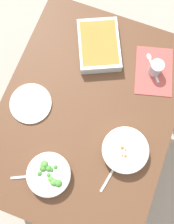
% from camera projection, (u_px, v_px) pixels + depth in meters
% --- Properties ---
extents(ground_plane, '(6.00, 6.00, 0.00)m').
position_uv_depth(ground_plane, '(87.00, 134.00, 2.09)').
color(ground_plane, '#B2A899').
extents(dining_table, '(1.20, 0.90, 0.74)m').
position_uv_depth(dining_table, '(87.00, 116.00, 1.46)').
color(dining_table, brown).
rests_on(dining_table, ground_plane).
extents(placemat, '(0.32, 0.27, 0.00)m').
position_uv_depth(placemat, '(154.00, 71.00, 1.43)').
color(placemat, '#B24C47').
rests_on(placemat, dining_table).
extents(stew_bowl, '(0.23, 0.23, 0.06)m').
position_uv_depth(stew_bowl, '(125.00, 150.00, 1.29)').
color(stew_bowl, silver).
rests_on(stew_bowl, dining_table).
extents(broccoli_bowl, '(0.21, 0.21, 0.07)m').
position_uv_depth(broccoli_bowl, '(49.00, 174.00, 1.27)').
color(broccoli_bowl, silver).
rests_on(broccoli_bowl, dining_table).
extents(baking_dish, '(0.36, 0.33, 0.06)m').
position_uv_depth(baking_dish, '(99.00, 45.00, 1.43)').
color(baking_dish, silver).
rests_on(baking_dish, dining_table).
extents(drink_cup, '(0.07, 0.07, 0.08)m').
position_uv_depth(drink_cup, '(156.00, 68.00, 1.39)').
color(drink_cup, '#B2BCC6').
rests_on(drink_cup, dining_table).
extents(side_plate, '(0.22, 0.22, 0.01)m').
position_uv_depth(side_plate, '(31.00, 103.00, 1.38)').
color(side_plate, silver).
rests_on(side_plate, dining_table).
extents(spoon_by_stew, '(0.18, 0.05, 0.01)m').
position_uv_depth(spoon_by_stew, '(112.00, 171.00, 1.30)').
color(spoon_by_stew, silver).
rests_on(spoon_by_stew, dining_table).
extents(spoon_by_broccoli, '(0.09, 0.17, 0.01)m').
position_uv_depth(spoon_by_broccoli, '(34.00, 176.00, 1.29)').
color(spoon_by_broccoli, silver).
rests_on(spoon_by_broccoli, dining_table).
extents(spoon_spare, '(0.15, 0.12, 0.01)m').
position_uv_depth(spoon_spare, '(151.00, 64.00, 1.43)').
color(spoon_spare, silver).
rests_on(spoon_spare, dining_table).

